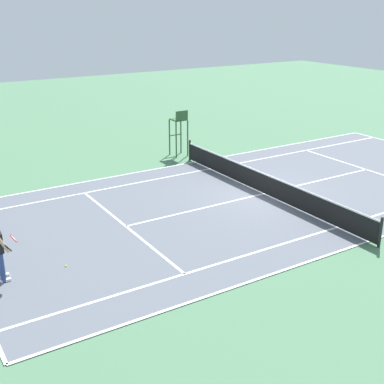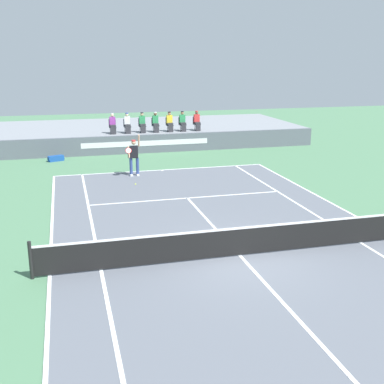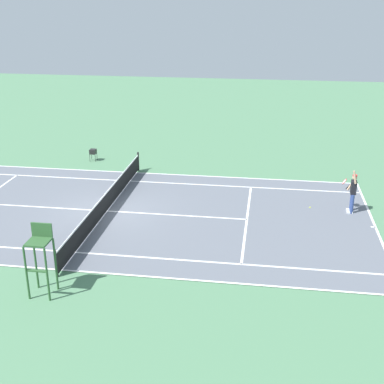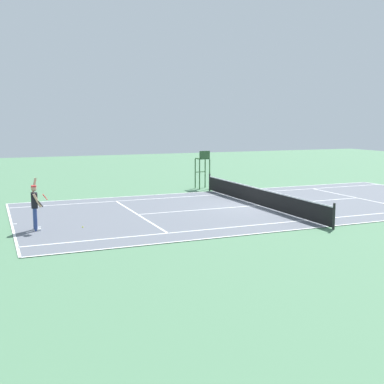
% 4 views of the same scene
% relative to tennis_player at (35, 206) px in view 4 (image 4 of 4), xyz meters
% --- Properties ---
extents(ground_plane, '(80.00, 80.00, 0.00)m').
position_rel_tennis_player_xyz_m(ground_plane, '(1.57, -11.04, -0.99)').
color(ground_plane, '#4C7A56').
extents(court, '(11.08, 23.88, 0.03)m').
position_rel_tennis_player_xyz_m(court, '(1.57, -11.04, -0.98)').
color(court, slate).
rests_on(court, ground).
extents(net, '(11.98, 0.10, 1.07)m').
position_rel_tennis_player_xyz_m(net, '(1.57, -11.04, -0.47)').
color(net, black).
rests_on(net, ground).
extents(tennis_player, '(0.78, 0.62, 2.08)m').
position_rel_tennis_player_xyz_m(tennis_player, '(0.00, 0.00, 0.00)').
color(tennis_player, navy).
rests_on(tennis_player, ground).
extents(tennis_ball, '(0.07, 0.07, 0.07)m').
position_rel_tennis_player_xyz_m(tennis_ball, '(-0.21, -1.80, -0.96)').
color(tennis_ball, '#D1E533').
rests_on(tennis_ball, ground).
extents(umpire_chair, '(0.77, 0.77, 2.44)m').
position_rel_tennis_player_xyz_m(umpire_chair, '(8.57, -11.04, 0.56)').
color(umpire_chair, '#2D562D').
rests_on(umpire_chair, ground).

